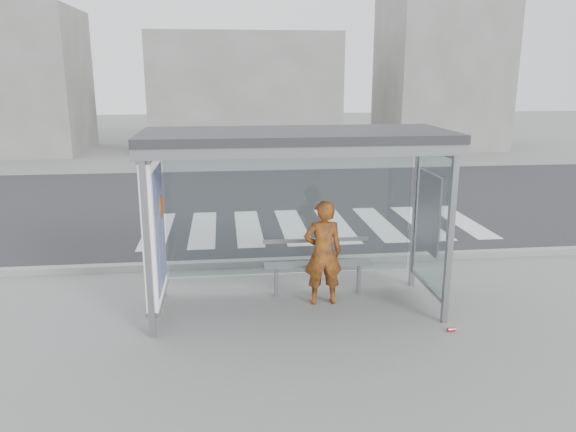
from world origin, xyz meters
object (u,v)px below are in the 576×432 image
object	(u,v)px
bench	(318,263)
soda_can	(451,329)
person	(323,253)
bus_shelter	(270,176)

from	to	relation	value
bench	soda_can	bearing A→B (deg)	-43.56
person	bench	bearing A→B (deg)	-87.96
person	soda_can	distance (m)	2.09
bench	soda_can	world-z (taller)	bench
soda_can	bench	bearing A→B (deg)	136.44
person	bench	size ratio (longest dim) A/B	0.95
bus_shelter	person	bearing A→B (deg)	6.69
bus_shelter	person	size ratio (longest dim) A/B	2.66
bus_shelter	bench	world-z (taller)	bus_shelter
bus_shelter	bench	distance (m)	1.71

